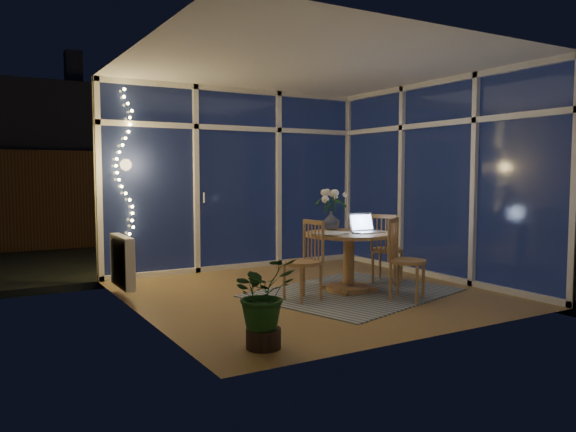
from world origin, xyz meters
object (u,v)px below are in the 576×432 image
Objects in this scene: flower_vase at (331,221)px; chair_right at (387,248)px; laptop at (368,222)px; potted_plant at (263,301)px; chair_left at (302,261)px; dining_table at (349,262)px; chair_front at (407,259)px.

chair_right is at bearing -15.39° from flower_vase.
laptop is 0.51m from flower_vase.
chair_right is 1.18× the size of potted_plant.
flower_vase reaches higher than chair_left.
dining_table is 0.75m from chair_left.
chair_front is 2.25m from potted_plant.
dining_table is 0.75m from chair_right.
chair_front reaches higher than flower_vase.
potted_plant is at bearing 165.15° from chair_front.
laptop reaches higher than flower_vase.
chair_left is at bearing -144.77° from flower_vase.
flower_vase reaches higher than potted_plant.
potted_plant is (-1.13, -1.24, -0.06)m from chair_left.
dining_table is 1.14× the size of chair_right.
chair_left is 0.99m from laptop.
chair_right is 0.71m from laptop.
chair_front is at bearing -75.16° from flower_vase.
laptop is (0.91, 0.03, 0.37)m from chair_left.
flower_vase is 0.28× the size of potted_plant.
dining_table is 0.75m from chair_front.
dining_table is 0.52m from laptop.
chair_front is 2.71× the size of laptop.
laptop is 1.60× the size of flower_vase.
potted_plant is (-2.04, -1.27, -0.44)m from laptop.
chair_left is 0.98× the size of chair_front.
chair_front is at bearing -79.94° from laptop.
chair_front is (-0.44, -0.86, 0.01)m from chair_right.
chair_front is at bearing 18.11° from potted_plant.
dining_table is 0.58m from flower_vase.
chair_right is 0.83m from flower_vase.
chair_left is at bearing -168.41° from dining_table.
dining_table is at bearing -89.97° from flower_vase.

